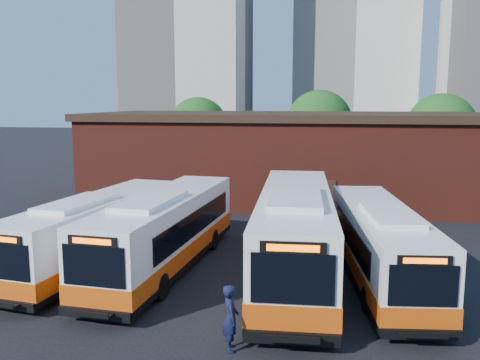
% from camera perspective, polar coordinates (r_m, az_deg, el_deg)
% --- Properties ---
extents(ground, '(220.00, 220.00, 0.00)m').
position_cam_1_polar(ground, '(19.42, -0.09, -13.15)').
color(ground, black).
extents(bus_west, '(3.79, 11.95, 3.21)m').
position_cam_1_polar(bus_west, '(23.52, -15.72, -5.80)').
color(bus_west, white).
rests_on(bus_west, ground).
extents(bus_midwest, '(3.37, 12.67, 3.42)m').
position_cam_1_polar(bus_midwest, '(22.44, -8.40, -6.02)').
color(bus_midwest, white).
rests_on(bus_midwest, ground).
extents(bus_mideast, '(3.66, 14.02, 3.78)m').
position_cam_1_polar(bus_mideast, '(21.31, 6.20, -6.32)').
color(bus_mideast, white).
rests_on(bus_mideast, ground).
extents(bus_east, '(3.83, 11.88, 3.19)m').
position_cam_1_polar(bus_east, '(21.43, 15.48, -7.25)').
color(bus_east, white).
rests_on(bus_east, ground).
extents(transit_worker, '(0.69, 0.85, 2.01)m').
position_cam_1_polar(transit_worker, '(15.40, -1.06, -15.21)').
color(transit_worker, black).
rests_on(transit_worker, ground).
extents(depot_building, '(28.60, 12.60, 6.40)m').
position_cam_1_polar(depot_building, '(38.06, 5.30, 2.79)').
color(depot_building, '#5E2116').
rests_on(depot_building, ground).
extents(tree_west, '(6.00, 6.00, 7.65)m').
position_cam_1_polar(tree_west, '(51.51, -4.72, 5.94)').
color(tree_west, '#382314').
rests_on(tree_west, ground).
extents(tree_mid, '(6.56, 6.56, 8.36)m').
position_cam_1_polar(tree_mid, '(51.77, 8.89, 6.36)').
color(tree_mid, '#382314').
rests_on(tree_mid, ground).
extents(tree_east, '(6.24, 6.24, 7.96)m').
position_cam_1_polar(tree_east, '(49.75, 21.62, 5.46)').
color(tree_east, '#382314').
rests_on(tree_east, ground).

